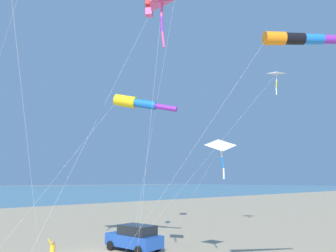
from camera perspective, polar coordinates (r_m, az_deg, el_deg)
The scene contains 9 objects.
parked_car at distance 25.35m, azimuth -5.79°, elevation -18.66°, with size 4.51×2.54×1.85m.
cooler_box at distance 28.40m, azimuth -8.92°, elevation -19.09°, with size 0.62×0.42×0.42m.
person_child_grey_jacket at distance 22.11m, azimuth -19.42°, elevation -19.75°, with size 0.50×0.57×1.63m.
kite_windsock_long_streamer_right at distance 14.51m, azimuth 22.88°, elevation 13.69°, with size 12.17×5.04×10.81m.
kite_windsock_small_distant at distance 25.31m, azimuth -5.55°, elevation 4.01°, with size 5.50×10.88×11.68m.
kite_delta_teal_far_right at distance 33.30m, azimuth 18.22°, elevation 8.59°, with size 8.25×11.46×15.35m.
kite_box_yellow_midlevel at distance 23.94m, azimuth -3.35°, elevation 19.77°, with size 1.20×7.72×17.38m.
kite_delta_long_streamer_left at distance 20.03m, azimuth 9.15°, elevation -3.39°, with size 7.89×2.46×7.56m.
kite_delta_striped_overhead at distance 16.88m, azimuth -1.09°, elevation 20.83°, with size 5.25×2.56×13.96m.
Camera 1 is at (-20.83, 12.00, 5.07)m, focal length 35.19 mm.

